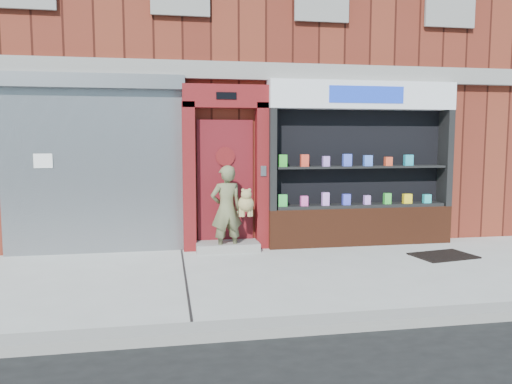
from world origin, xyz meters
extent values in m
plane|color=#9E9E99|center=(0.00, 0.00, 0.00)|extent=(80.00, 80.00, 0.00)
cube|color=gray|center=(0.00, -2.15, 0.06)|extent=(60.00, 0.30, 0.12)
cube|color=#5E1F15|center=(0.00, 6.00, 4.00)|extent=(12.00, 8.00, 8.00)
cube|color=gray|center=(0.00, 1.92, 3.15)|extent=(12.00, 0.16, 0.30)
cube|color=gray|center=(-3.00, 1.94, 1.40)|extent=(3.00, 0.10, 2.80)
cube|color=slate|center=(-3.00, 1.88, 2.92)|extent=(3.10, 0.30, 0.24)
cube|color=white|center=(-3.80, 1.88, 1.60)|extent=(0.30, 0.01, 0.24)
cube|color=#5E1012|center=(-1.40, 1.86, 1.30)|extent=(0.22, 0.28, 2.60)
cube|color=#5E1012|center=(-0.10, 1.86, 1.30)|extent=(0.22, 0.28, 2.60)
cube|color=#5E1012|center=(-0.75, 1.86, 2.70)|extent=(1.50, 0.28, 0.40)
cube|color=black|center=(-0.75, 1.71, 2.70)|extent=(0.35, 0.01, 0.12)
cube|color=#5D1116|center=(-0.75, 1.97, 1.20)|extent=(1.00, 0.06, 2.20)
cylinder|color=black|center=(-0.75, 1.93, 1.65)|extent=(0.28, 0.02, 0.28)
cylinder|color=#5E1012|center=(-0.75, 1.92, 1.65)|extent=(0.34, 0.02, 0.34)
cube|color=gray|center=(-0.75, 1.70, 0.07)|extent=(1.10, 0.55, 0.15)
cube|color=slate|center=(-0.10, 1.71, 1.40)|extent=(0.10, 0.02, 0.18)
cube|color=#502312|center=(1.75, 1.80, 0.35)|extent=(3.50, 0.40, 0.70)
cube|color=black|center=(0.06, 1.80, 1.60)|extent=(0.12, 0.40, 1.80)
cube|color=black|center=(3.44, 1.80, 1.60)|extent=(0.12, 0.40, 1.80)
cube|color=black|center=(1.75, 1.99, 1.60)|extent=(3.30, 0.03, 1.80)
cube|color=black|center=(1.75, 1.80, 0.73)|extent=(3.20, 0.36, 0.06)
cube|color=black|center=(1.75, 1.80, 1.45)|extent=(3.20, 0.36, 0.04)
cube|color=white|center=(1.75, 1.80, 2.75)|extent=(3.50, 0.40, 0.50)
cube|color=blue|center=(1.75, 1.59, 2.75)|extent=(1.40, 0.01, 0.30)
cube|color=green|center=(0.25, 1.72, 0.87)|extent=(0.16, 0.09, 0.21)
cube|color=#EF4FAC|center=(0.65, 1.72, 0.85)|extent=(0.13, 0.09, 0.18)
cube|color=#CC86F1|center=(1.05, 1.72, 0.88)|extent=(0.13, 0.09, 0.24)
cube|color=#424BE2|center=(1.45, 1.72, 0.86)|extent=(0.14, 0.09, 0.20)
cube|color=#C485F0|center=(1.85, 1.72, 0.84)|extent=(0.11, 0.09, 0.17)
cube|color=green|center=(2.25, 1.72, 0.86)|extent=(0.13, 0.09, 0.20)
cube|color=yellow|center=(2.65, 1.72, 0.85)|extent=(0.16, 0.09, 0.18)
cube|color=#25BABC|center=(3.05, 1.72, 0.84)|extent=(0.14, 0.09, 0.16)
cube|color=green|center=(0.25, 1.72, 1.58)|extent=(0.14, 0.09, 0.22)
cube|color=#E93F29|center=(0.65, 1.72, 1.58)|extent=(0.14, 0.09, 0.22)
cube|color=#A978D8|center=(1.05, 1.72, 1.56)|extent=(0.12, 0.09, 0.18)
cube|color=blue|center=(1.45, 1.72, 1.58)|extent=(0.15, 0.09, 0.22)
cube|color=#4570EA|center=(1.85, 1.72, 1.57)|extent=(0.15, 0.09, 0.20)
cube|color=#E44828|center=(2.25, 1.72, 1.55)|extent=(0.13, 0.09, 0.16)
cube|color=teal|center=(2.65, 1.72, 1.57)|extent=(0.16, 0.09, 0.20)
imported|color=#636442|center=(-0.78, 1.55, 0.76)|extent=(0.61, 0.45, 1.52)
sphere|color=olive|center=(-0.45, 1.47, 0.86)|extent=(0.27, 0.27, 0.27)
sphere|color=olive|center=(-0.45, 1.42, 1.02)|extent=(0.18, 0.18, 0.18)
sphere|color=olive|center=(-0.51, 1.42, 1.09)|extent=(0.06, 0.06, 0.06)
sphere|color=olive|center=(-0.40, 1.42, 1.09)|extent=(0.06, 0.06, 0.06)
cylinder|color=olive|center=(-0.55, 1.47, 0.72)|extent=(0.06, 0.06, 0.16)
cylinder|color=olive|center=(-0.36, 1.47, 0.72)|extent=(0.06, 0.06, 0.16)
cylinder|color=olive|center=(-0.51, 1.45, 0.72)|extent=(0.06, 0.06, 0.16)
cylinder|color=olive|center=(-0.40, 1.45, 0.72)|extent=(0.06, 0.06, 0.16)
cube|color=black|center=(2.77, 0.61, 0.01)|extent=(1.08, 0.84, 0.02)
camera|label=1|loc=(-1.79, -6.90, 1.95)|focal=35.00mm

